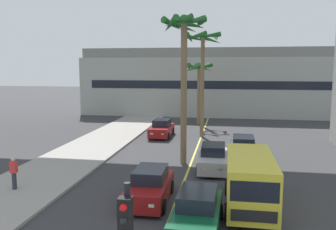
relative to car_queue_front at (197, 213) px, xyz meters
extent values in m
cube|color=#9E9991|center=(-9.21, 2.50, -0.65)|extent=(4.80, 80.00, 0.15)
cube|color=#DBCC4C|center=(-1.21, 10.50, -0.72)|extent=(0.14, 56.00, 0.01)
cube|color=#ADB2A8|center=(-1.21, 34.67, 3.00)|extent=(33.42, 8.00, 7.44)
cube|color=gray|center=(-1.21, 34.67, 7.32)|extent=(32.76, 7.20, 1.20)
cube|color=black|center=(-1.21, 30.65, 3.37)|extent=(30.08, 0.04, 1.00)
cube|color=#0C4728|center=(0.00, -0.03, -0.14)|extent=(1.84, 4.16, 0.80)
cube|color=black|center=(0.00, 0.12, 0.54)|extent=(1.46, 2.10, 0.60)
cylinder|color=black|center=(0.85, 1.21, -0.40)|extent=(0.24, 0.65, 0.64)
cylinder|color=black|center=(-0.76, 1.27, -0.40)|extent=(0.24, 0.65, 0.64)
cube|color=maroon|center=(-2.42, 2.62, -0.14)|extent=(1.77, 4.13, 0.80)
cube|color=black|center=(-2.42, 2.77, 0.54)|extent=(1.43, 2.07, 0.60)
cube|color=#F2EDCC|center=(-1.91, 0.62, -0.09)|extent=(0.24, 0.08, 0.14)
cube|color=#F2EDCC|center=(-2.85, 0.61, -0.09)|extent=(0.24, 0.08, 0.14)
cylinder|color=black|center=(-1.59, 1.37, -0.40)|extent=(0.23, 0.64, 0.64)
cylinder|color=black|center=(-3.20, 1.34, -0.40)|extent=(0.23, 0.64, 0.64)
cylinder|color=black|center=(-1.63, 3.91, -0.40)|extent=(0.23, 0.64, 0.64)
cylinder|color=black|center=(-3.25, 3.88, -0.40)|extent=(0.23, 0.64, 0.64)
cube|color=#B7BABF|center=(0.27, 8.27, -0.14)|extent=(1.75, 4.12, 0.80)
cube|color=black|center=(0.27, 8.42, 0.54)|extent=(1.42, 2.07, 0.60)
cube|color=#F2EDCC|center=(0.76, 6.27, -0.09)|extent=(0.24, 0.08, 0.14)
cube|color=#F2EDCC|center=(-0.17, 6.25, -0.09)|extent=(0.24, 0.08, 0.14)
cylinder|color=black|center=(1.10, 7.01, -0.40)|extent=(0.23, 0.64, 0.64)
cylinder|color=black|center=(-0.52, 6.99, -0.40)|extent=(0.23, 0.64, 0.64)
cylinder|color=black|center=(1.07, 9.55, -0.40)|extent=(0.23, 0.64, 0.64)
cylinder|color=black|center=(-0.55, 9.53, -0.40)|extent=(0.23, 0.64, 0.64)
cube|color=maroon|center=(-4.75, 18.09, -0.14)|extent=(1.74, 4.11, 0.80)
cube|color=black|center=(-4.74, 18.24, 0.54)|extent=(1.41, 2.06, 0.60)
cube|color=#F2EDCC|center=(-4.30, 16.07, -0.09)|extent=(0.24, 0.08, 0.14)
cube|color=#F2EDCC|center=(-5.23, 16.08, -0.09)|extent=(0.24, 0.08, 0.14)
cylinder|color=black|center=(-3.95, 16.81, -0.40)|extent=(0.23, 0.64, 0.64)
cylinder|color=black|center=(-5.56, 16.82, -0.40)|extent=(0.23, 0.64, 0.64)
cylinder|color=black|center=(-3.93, 19.35, -0.40)|extent=(0.23, 0.64, 0.64)
cylinder|color=black|center=(-5.54, 19.37, -0.40)|extent=(0.23, 0.64, 0.64)
cube|color=#4C5156|center=(2.19, 11.14, -0.14)|extent=(1.76, 4.13, 0.80)
cube|color=black|center=(2.19, 11.29, 0.54)|extent=(1.43, 2.07, 0.60)
cube|color=#F2EDCC|center=(2.62, 9.13, -0.09)|extent=(0.24, 0.08, 0.14)
cube|color=#F2EDCC|center=(1.69, 9.14, -0.09)|extent=(0.24, 0.08, 0.14)
cylinder|color=black|center=(2.98, 9.86, -0.40)|extent=(0.23, 0.64, 0.64)
cylinder|color=black|center=(1.36, 9.88, -0.40)|extent=(0.23, 0.64, 0.64)
cylinder|color=black|center=(3.02, 12.40, -0.40)|extent=(0.23, 0.64, 0.64)
cylinder|color=black|center=(1.40, 12.43, -0.40)|extent=(0.23, 0.64, 0.64)
cube|color=yellow|center=(2.11, 2.63, 0.59)|extent=(2.01, 5.21, 2.10)
cube|color=black|center=(2.11, 0.07, 0.94)|extent=(1.80, 0.08, 0.80)
cube|color=black|center=(2.11, 0.01, 0.01)|extent=(1.70, 0.06, 0.44)
cylinder|color=black|center=(3.06, 1.07, -0.34)|extent=(0.26, 0.76, 0.76)
cylinder|color=black|center=(1.16, 1.06, -0.34)|extent=(0.26, 0.76, 0.76)
cylinder|color=black|center=(3.05, 4.19, -0.34)|extent=(0.26, 0.76, 0.76)
cylinder|color=black|center=(1.15, 4.18, -0.34)|extent=(0.26, 0.76, 0.76)
cube|color=black|center=(-0.67, -7.19, 2.88)|extent=(0.24, 0.20, 0.76)
sphere|color=red|center=(-0.67, -7.29, 3.12)|extent=(0.14, 0.14, 0.14)
sphere|color=black|center=(-0.67, -7.29, 2.88)|extent=(0.14, 0.14, 0.14)
cylinder|color=brown|center=(-2.00, 25.29, 2.46)|extent=(0.38, 0.38, 6.36)
sphere|color=#236028|center=(-2.00, 25.29, 5.79)|extent=(0.60, 0.60, 0.60)
cone|color=#236028|center=(-0.96, 25.40, 5.61)|extent=(0.65, 2.17, 0.80)
cone|color=#236028|center=(-1.58, 26.26, 5.43)|extent=(2.12, 1.24, 1.10)
cone|color=#236028|center=(-2.60, 26.15, 5.54)|extent=(2.00, 1.59, 0.91)
cone|color=#236028|center=(-3.04, 25.23, 5.48)|extent=(0.57, 2.16, 1.01)
cone|color=#236028|center=(-2.47, 24.36, 5.42)|extent=(2.09, 1.34, 1.11)
cone|color=#236028|center=(-1.52, 24.36, 5.52)|extent=(2.10, 1.37, 0.95)
cylinder|color=brown|center=(-1.69, 9.39, 3.78)|extent=(0.40, 0.40, 9.00)
sphere|color=#236028|center=(-1.69, 9.39, 8.43)|extent=(0.60, 0.60, 0.60)
cone|color=#236028|center=(-0.76, 9.34, 8.14)|extent=(0.56, 1.92, 0.97)
cone|color=#236028|center=(-1.21, 10.19, 8.17)|extent=(1.86, 1.36, 0.92)
cone|color=#236028|center=(-1.84, 10.31, 8.08)|extent=(1.94, 0.76, 1.07)
cone|color=#236028|center=(-2.48, 9.87, 8.18)|extent=(1.35, 1.86, 0.91)
cone|color=#236028|center=(-2.46, 8.89, 8.08)|extent=(1.40, 1.82, 1.07)
cone|color=#236028|center=(-1.93, 8.50, 8.20)|extent=(1.95, 0.92, 0.88)
cone|color=#236028|center=(-1.12, 8.66, 8.22)|extent=(1.77, 1.52, 0.83)
cylinder|color=brown|center=(-1.16, 18.62, 3.71)|extent=(0.34, 0.34, 8.87)
sphere|color=#236028|center=(-1.16, 18.62, 8.30)|extent=(0.60, 0.60, 0.60)
cone|color=#236028|center=(-0.01, 18.70, 8.02)|extent=(0.60, 2.38, 0.97)
cone|color=#236028|center=(-0.52, 19.58, 7.93)|extent=(2.19, 1.67, 1.11)
cone|color=#236028|center=(-1.80, 19.58, 8.06)|extent=(2.20, 1.67, 0.89)
cone|color=#236028|center=(-2.31, 18.75, 8.02)|extent=(0.71, 2.39, 0.96)
cone|color=#236028|center=(-1.79, 17.64, 8.11)|extent=(2.22, 1.64, 0.80)
cone|color=#236028|center=(-0.73, 17.55, 8.12)|extent=(2.35, 1.29, 0.79)
cylinder|color=#2D2D38|center=(-9.41, 2.76, -0.15)|extent=(0.22, 0.22, 0.85)
cube|color=red|center=(-9.41, 2.76, 0.56)|extent=(0.34, 0.22, 0.56)
sphere|color=beige|center=(-9.41, 2.76, 0.95)|extent=(0.20, 0.20, 0.20)
camera|label=1|loc=(1.04, -12.86, 5.49)|focal=37.85mm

